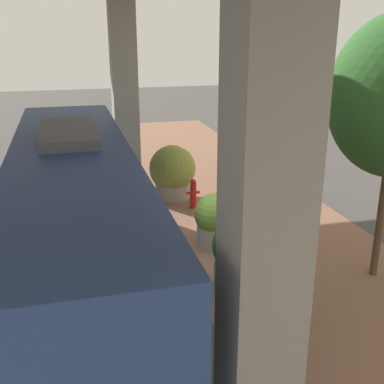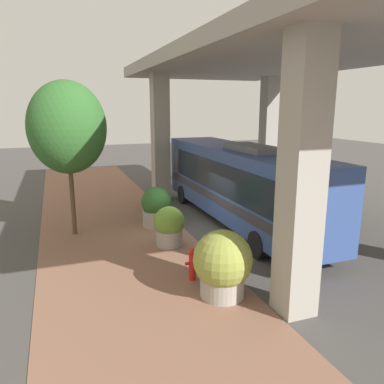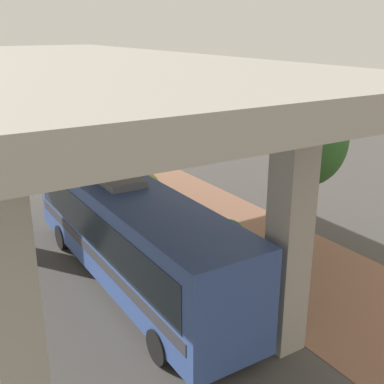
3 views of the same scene
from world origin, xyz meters
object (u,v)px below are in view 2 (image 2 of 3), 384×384
fire_hydrant (192,264)px  planter_front (223,264)px  street_tree_near (67,128)px  planter_middle (157,207)px  planter_back (169,226)px  bus (238,180)px

fire_hydrant → planter_front: 1.41m
fire_hydrant → street_tree_near: (-3.21, 5.77, 3.95)m
fire_hydrant → planter_middle: 5.60m
planter_back → street_tree_near: 5.68m
planter_back → street_tree_near: bearing=141.9°
bus → planter_front: bus is taller
fire_hydrant → planter_front: bearing=-70.2°
planter_front → planter_back: planter_front is taller
fire_hydrant → planter_middle: (0.34, 5.58, 0.36)m
planter_middle → planter_back: 2.48m
fire_hydrant → bus: bearing=50.5°
fire_hydrant → planter_back: 3.12m
bus → fire_hydrant: 6.47m
bus → fire_hydrant: bearing=-129.5°
planter_front → planter_middle: planter_front is taller
fire_hydrant → planter_back: (0.19, 3.11, 0.25)m
planter_middle → street_tree_near: street_tree_near is taller
bus → planter_front: 7.14m
fire_hydrant → street_tree_near: bearing=119.1°
street_tree_near → planter_front: bearing=-62.5°
bus → planter_front: bearing=-120.2°
bus → fire_hydrant: bus is taller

